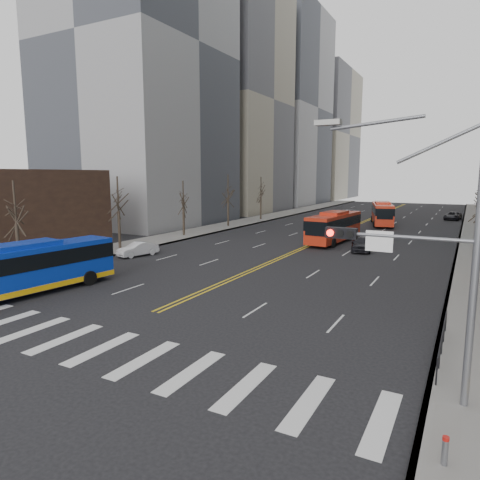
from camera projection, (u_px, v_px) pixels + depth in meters
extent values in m
plane|color=black|center=(83.00, 343.00, 19.24)|extent=(220.00, 220.00, 0.00)
cube|color=slate|center=(238.00, 223.00, 66.13)|extent=(5.00, 130.00, 0.15)
cube|color=silver|center=(2.00, 322.00, 22.01)|extent=(0.70, 4.00, 0.01)
cube|color=silver|center=(32.00, 330.00, 20.90)|extent=(0.70, 4.00, 0.01)
cube|color=silver|center=(65.00, 339.00, 19.80)|extent=(0.70, 4.00, 0.01)
cube|color=silver|center=(102.00, 348.00, 18.69)|extent=(0.70, 4.00, 0.01)
cube|color=silver|center=(144.00, 359.00, 17.58)|extent=(0.70, 4.00, 0.01)
cube|color=silver|center=(192.00, 372.00, 16.47)|extent=(0.70, 4.00, 0.01)
cube|color=silver|center=(246.00, 386.00, 15.37)|extent=(0.70, 4.00, 0.01)
cube|color=silver|center=(309.00, 402.00, 14.26)|extent=(0.70, 4.00, 0.01)
cube|color=silver|center=(382.00, 421.00, 13.15)|extent=(0.70, 4.00, 0.01)
cube|color=gold|center=(360.00, 223.00, 67.20)|extent=(0.15, 100.00, 0.01)
cube|color=gold|center=(362.00, 223.00, 67.02)|extent=(0.15, 100.00, 0.01)
cube|color=gray|center=(138.00, 51.00, 64.65)|extent=(22.00, 24.00, 52.00)
cube|color=gray|center=(225.00, 104.00, 87.88)|extent=(22.00, 22.00, 44.00)
cube|color=gray|center=(281.00, 110.00, 110.61)|extent=(20.00, 26.00, 48.00)
cube|color=gray|center=(322.00, 136.00, 138.60)|extent=(18.00, 30.00, 40.00)
cylinder|color=gray|center=(474.00, 289.00, 13.26)|extent=(0.24, 0.24, 8.00)
cylinder|color=gray|center=(400.00, 237.00, 14.08)|extent=(4.50, 0.12, 0.12)
cube|color=black|center=(341.00, 233.00, 15.00)|extent=(1.10, 0.28, 0.38)
cylinder|color=#FF190C|center=(330.00, 233.00, 15.02)|extent=(0.24, 0.08, 0.24)
cylinder|color=black|center=(340.00, 233.00, 14.86)|extent=(0.24, 0.08, 0.24)
cylinder|color=black|center=(350.00, 234.00, 14.69)|extent=(0.24, 0.08, 0.24)
cube|color=white|center=(379.00, 241.00, 14.42)|extent=(0.90, 0.06, 0.70)
cube|color=#999993|center=(328.00, 123.00, 14.70)|extent=(0.90, 0.35, 0.18)
cube|color=black|center=(443.00, 331.00, 17.59)|extent=(0.04, 6.00, 0.04)
cylinder|color=black|center=(437.00, 372.00, 15.06)|extent=(0.06, 0.06, 1.00)
cylinder|color=black|center=(440.00, 356.00, 16.36)|extent=(0.06, 0.06, 1.00)
cylinder|color=black|center=(442.00, 343.00, 17.67)|extent=(0.06, 0.06, 1.00)
cylinder|color=black|center=(444.00, 331.00, 18.97)|extent=(0.06, 0.06, 1.00)
cylinder|color=black|center=(446.00, 321.00, 20.28)|extent=(0.06, 0.06, 1.00)
cylinder|color=gray|center=(445.00, 452.00, 10.93)|extent=(0.16, 0.16, 0.70)
cylinder|color=#B2140F|center=(446.00, 439.00, 10.87)|extent=(0.17, 0.17, 0.10)
cylinder|color=#2B231A|center=(18.00, 248.00, 33.42)|extent=(0.28, 0.28, 3.75)
cylinder|color=#2B231A|center=(119.00, 231.00, 42.98)|extent=(0.28, 0.28, 3.90)
cylinder|color=#2B231A|center=(184.00, 222.00, 52.58)|extent=(0.28, 0.28, 3.60)
cylinder|color=#2B231A|center=(228.00, 213.00, 62.12)|extent=(0.28, 0.28, 4.00)
cylinder|color=#2B231A|center=(261.00, 209.00, 71.71)|extent=(0.28, 0.28, 3.80)
cylinder|color=#2B231A|center=(479.00, 229.00, 46.29)|extent=(0.28, 0.28, 3.50)
cylinder|color=#2B231A|center=(478.00, 218.00, 56.72)|extent=(0.28, 0.28, 3.75)
cube|color=#0C33C0|center=(27.00, 268.00, 26.85)|extent=(3.62, 11.64, 2.70)
cube|color=black|center=(26.00, 260.00, 26.76)|extent=(3.68, 11.67, 0.98)
cube|color=#0C33C0|center=(25.00, 246.00, 26.63)|extent=(2.33, 4.19, 0.40)
cube|color=#FFB70D|center=(28.00, 286.00, 27.02)|extent=(3.68, 11.67, 0.35)
cylinder|color=black|center=(69.00, 274.00, 30.68)|extent=(0.41, 1.03, 1.00)
cylinder|color=black|center=(90.00, 278.00, 29.34)|extent=(0.41, 1.03, 1.00)
cube|color=red|center=(334.00, 227.00, 47.74)|extent=(3.34, 11.11, 2.83)
cube|color=black|center=(334.00, 222.00, 47.65)|extent=(3.40, 11.13, 1.02)
cube|color=red|center=(335.00, 213.00, 47.51)|extent=(2.29, 3.98, 0.40)
cylinder|color=black|center=(311.00, 241.00, 45.68)|extent=(0.38, 1.02, 1.00)
cylinder|color=black|center=(333.00, 243.00, 44.35)|extent=(0.38, 1.02, 1.00)
cylinder|color=black|center=(334.00, 234.00, 51.50)|extent=(0.38, 1.02, 1.00)
cylinder|color=black|center=(355.00, 235.00, 50.17)|extent=(0.38, 1.02, 1.00)
cube|color=red|center=(382.00, 213.00, 64.32)|extent=(5.12, 11.42, 2.89)
cube|color=black|center=(382.00, 209.00, 64.24)|extent=(5.18, 11.45, 1.04)
cube|color=red|center=(383.00, 203.00, 64.09)|extent=(2.90, 4.27, 0.40)
cylinder|color=black|center=(374.00, 224.00, 61.42)|extent=(0.53, 1.04, 1.00)
cylinder|color=black|center=(393.00, 225.00, 60.79)|extent=(0.53, 1.04, 1.00)
cylinder|color=black|center=(372.00, 219.00, 68.24)|extent=(0.53, 1.04, 1.00)
cylinder|color=black|center=(389.00, 220.00, 67.61)|extent=(0.53, 1.04, 1.00)
imported|color=silver|center=(138.00, 249.00, 39.91)|extent=(2.37, 4.14, 1.29)
imported|color=black|center=(361.00, 243.00, 42.46)|extent=(2.77, 4.80, 1.54)
imported|color=#9F9FA4|center=(343.00, 214.00, 74.09)|extent=(3.53, 5.46, 1.47)
imported|color=black|center=(453.00, 216.00, 71.79)|extent=(2.83, 5.12, 1.35)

